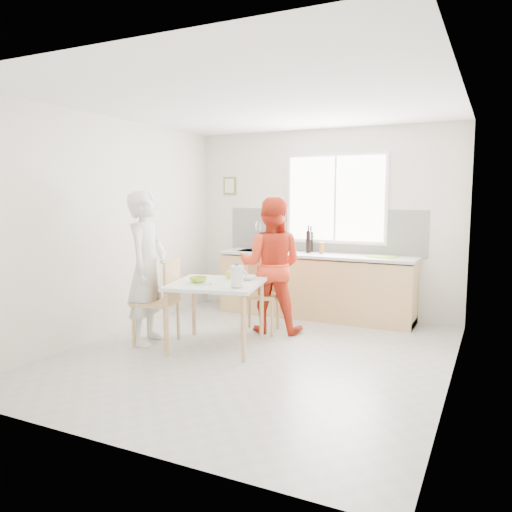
{
  "coord_description": "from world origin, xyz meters",
  "views": [
    {
      "loc": [
        2.34,
        -4.78,
        1.74
      ],
      "look_at": [
        -0.09,
        0.2,
        1.07
      ],
      "focal_mm": 35.0,
      "sensor_mm": 36.0,
      "label": 1
    }
  ],
  "objects_px": {
    "chair_left": "(162,298)",
    "milk_jug": "(237,276)",
    "person_white": "(147,268)",
    "bowl_white": "(247,278)",
    "dining_table": "(216,289)",
    "wine_bottle_a": "(308,242)",
    "person_red": "(271,265)",
    "chair_far": "(262,290)",
    "wine_bottle_b": "(311,242)",
    "bowl_green": "(198,280)"
  },
  "relations": [
    {
      "from": "chair_far",
      "to": "person_white",
      "type": "xyz_separation_m",
      "value": [
        -0.98,
        -1.07,
        0.36
      ]
    },
    {
      "from": "chair_left",
      "to": "chair_far",
      "type": "relative_size",
      "value": 1.03
    },
    {
      "from": "chair_left",
      "to": "chair_far",
      "type": "bearing_deg",
      "value": 128.79
    },
    {
      "from": "chair_far",
      "to": "wine_bottle_b",
      "type": "relative_size",
      "value": 3.23
    },
    {
      "from": "chair_far",
      "to": "bowl_white",
      "type": "height_order",
      "value": "chair_far"
    },
    {
      "from": "bowl_white",
      "to": "milk_jug",
      "type": "distance_m",
      "value": 0.54
    },
    {
      "from": "chair_left",
      "to": "person_white",
      "type": "bearing_deg",
      "value": -90.0
    },
    {
      "from": "person_red",
      "to": "bowl_white",
      "type": "relative_size",
      "value": 8.58
    },
    {
      "from": "dining_table",
      "to": "person_red",
      "type": "bearing_deg",
      "value": 72.77
    },
    {
      "from": "person_white",
      "to": "milk_jug",
      "type": "height_order",
      "value": "person_white"
    },
    {
      "from": "chair_far",
      "to": "person_red",
      "type": "distance_m",
      "value": 0.35
    },
    {
      "from": "person_red",
      "to": "milk_jug",
      "type": "distance_m",
      "value": 1.11
    },
    {
      "from": "bowl_green",
      "to": "wine_bottle_b",
      "type": "relative_size",
      "value": 0.66
    },
    {
      "from": "person_white",
      "to": "wine_bottle_a",
      "type": "height_order",
      "value": "person_white"
    },
    {
      "from": "chair_left",
      "to": "bowl_white",
      "type": "xyz_separation_m",
      "value": [
        0.89,
        0.46,
        0.24
      ]
    },
    {
      "from": "milk_jug",
      "to": "wine_bottle_b",
      "type": "bearing_deg",
      "value": 76.83
    },
    {
      "from": "dining_table",
      "to": "wine_bottle_a",
      "type": "height_order",
      "value": "wine_bottle_a"
    },
    {
      "from": "chair_far",
      "to": "milk_jug",
      "type": "xyz_separation_m",
      "value": [
        0.22,
        -1.08,
        0.36
      ]
    },
    {
      "from": "chair_left",
      "to": "dining_table",
      "type": "bearing_deg",
      "value": 90.0
    },
    {
      "from": "bowl_white",
      "to": "milk_jug",
      "type": "xyz_separation_m",
      "value": [
        0.14,
        -0.51,
        0.11
      ]
    },
    {
      "from": "chair_left",
      "to": "bowl_white",
      "type": "relative_size",
      "value": 4.97
    },
    {
      "from": "wine_bottle_b",
      "to": "chair_left",
      "type": "bearing_deg",
      "value": -114.98
    },
    {
      "from": "person_white",
      "to": "person_red",
      "type": "distance_m",
      "value": 1.56
    },
    {
      "from": "person_red",
      "to": "bowl_green",
      "type": "height_order",
      "value": "person_red"
    },
    {
      "from": "person_red",
      "to": "milk_jug",
      "type": "relative_size",
      "value": 7.08
    },
    {
      "from": "chair_far",
      "to": "milk_jug",
      "type": "bearing_deg",
      "value": -91.37
    },
    {
      "from": "chair_far",
      "to": "bowl_white",
      "type": "distance_m",
      "value": 0.63
    },
    {
      "from": "person_red",
      "to": "wine_bottle_b",
      "type": "bearing_deg",
      "value": -108.1
    },
    {
      "from": "person_red",
      "to": "chair_left",
      "type": "bearing_deg",
      "value": 35.31
    },
    {
      "from": "bowl_white",
      "to": "wine_bottle_b",
      "type": "distance_m",
      "value": 1.8
    },
    {
      "from": "dining_table",
      "to": "bowl_white",
      "type": "distance_m",
      "value": 0.4
    },
    {
      "from": "chair_far",
      "to": "bowl_white",
      "type": "xyz_separation_m",
      "value": [
        0.08,
        -0.57,
        0.25
      ]
    },
    {
      "from": "person_white",
      "to": "bowl_white",
      "type": "relative_size",
      "value": 8.94
    },
    {
      "from": "wine_bottle_a",
      "to": "wine_bottle_b",
      "type": "height_order",
      "value": "wine_bottle_a"
    },
    {
      "from": "person_white",
      "to": "bowl_green",
      "type": "distance_m",
      "value": 0.66
    },
    {
      "from": "wine_bottle_a",
      "to": "bowl_white",
      "type": "bearing_deg",
      "value": -95.81
    },
    {
      "from": "dining_table",
      "to": "milk_jug",
      "type": "height_order",
      "value": "milk_jug"
    },
    {
      "from": "chair_left",
      "to": "wine_bottle_a",
      "type": "xyz_separation_m",
      "value": [
        1.06,
        2.09,
        0.53
      ]
    },
    {
      "from": "bowl_white",
      "to": "person_white",
      "type": "bearing_deg",
      "value": -154.72
    },
    {
      "from": "bowl_green",
      "to": "chair_far",
      "type": "bearing_deg",
      "value": 70.83
    },
    {
      "from": "chair_far",
      "to": "person_white",
      "type": "bearing_deg",
      "value": -145.57
    },
    {
      "from": "bowl_white",
      "to": "wine_bottle_a",
      "type": "relative_size",
      "value": 0.63
    },
    {
      "from": "wine_bottle_b",
      "to": "chair_far",
      "type": "bearing_deg",
      "value": -100.78
    },
    {
      "from": "chair_left",
      "to": "milk_jug",
      "type": "distance_m",
      "value": 1.09
    },
    {
      "from": "person_white",
      "to": "wine_bottle_b",
      "type": "bearing_deg",
      "value": -41.11
    },
    {
      "from": "bowl_white",
      "to": "wine_bottle_a",
      "type": "bearing_deg",
      "value": 84.19
    },
    {
      "from": "dining_table",
      "to": "wine_bottle_b",
      "type": "distance_m",
      "value": 2.15
    },
    {
      "from": "chair_left",
      "to": "wine_bottle_b",
      "type": "xyz_separation_m",
      "value": [
        1.04,
        2.23,
        0.52
      ]
    },
    {
      "from": "chair_far",
      "to": "person_red",
      "type": "height_order",
      "value": "person_red"
    },
    {
      "from": "person_white",
      "to": "person_red",
      "type": "height_order",
      "value": "person_white"
    }
  ]
}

